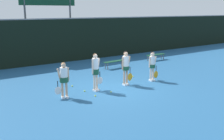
{
  "coord_description": "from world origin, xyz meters",
  "views": [
    {
      "loc": [
        -7.13,
        -10.23,
        3.79
      ],
      "look_at": [
        -0.02,
        0.02,
        0.92
      ],
      "focal_mm": 42.0,
      "sensor_mm": 36.0,
      "label": 1
    }
  ],
  "objects_px": {
    "scoreboard": "(48,3)",
    "bench_courtside": "(115,62)",
    "tennis_ball_3": "(111,92)",
    "bench_far": "(156,55)",
    "tennis_ball_2": "(72,86)",
    "player_1": "(96,69)",
    "tennis_ball_4": "(133,76)",
    "player_3": "(152,64)",
    "tennis_ball_1": "(95,96)",
    "player_0": "(64,77)",
    "player_2": "(126,65)",
    "tennis_ball_0": "(85,91)"
  },
  "relations": [
    {
      "from": "tennis_ball_3",
      "to": "player_1",
      "type": "bearing_deg",
      "value": 123.86
    },
    {
      "from": "tennis_ball_1",
      "to": "tennis_ball_3",
      "type": "relative_size",
      "value": 1.01
    },
    {
      "from": "scoreboard",
      "to": "tennis_ball_3",
      "type": "height_order",
      "value": "scoreboard"
    },
    {
      "from": "player_1",
      "to": "scoreboard",
      "type": "bearing_deg",
      "value": 70.24
    },
    {
      "from": "player_0",
      "to": "tennis_ball_1",
      "type": "relative_size",
      "value": 23.63
    },
    {
      "from": "tennis_ball_2",
      "to": "tennis_ball_3",
      "type": "bearing_deg",
      "value": -61.24
    },
    {
      "from": "bench_courtside",
      "to": "tennis_ball_0",
      "type": "bearing_deg",
      "value": -144.92
    },
    {
      "from": "tennis_ball_1",
      "to": "scoreboard",
      "type": "bearing_deg",
      "value": 79.44
    },
    {
      "from": "bench_far",
      "to": "player_3",
      "type": "relative_size",
      "value": 1.06
    },
    {
      "from": "tennis_ball_4",
      "to": "player_1",
      "type": "bearing_deg",
      "value": -161.44
    },
    {
      "from": "tennis_ball_1",
      "to": "tennis_ball_4",
      "type": "relative_size",
      "value": 0.94
    },
    {
      "from": "tennis_ball_3",
      "to": "tennis_ball_1",
      "type": "bearing_deg",
      "value": -176.19
    },
    {
      "from": "player_3",
      "to": "bench_far",
      "type": "bearing_deg",
      "value": 49.35
    },
    {
      "from": "scoreboard",
      "to": "tennis_ball_3",
      "type": "xyz_separation_m",
      "value": [
        -0.9,
        -9.59,
        -4.25
      ]
    },
    {
      "from": "player_0",
      "to": "player_2",
      "type": "height_order",
      "value": "player_2"
    },
    {
      "from": "player_1",
      "to": "player_2",
      "type": "distance_m",
      "value": 1.79
    },
    {
      "from": "bench_courtside",
      "to": "player_0",
      "type": "height_order",
      "value": "player_0"
    },
    {
      "from": "player_3",
      "to": "tennis_ball_2",
      "type": "distance_m",
      "value": 4.45
    },
    {
      "from": "bench_far",
      "to": "player_2",
      "type": "bearing_deg",
      "value": -143.99
    },
    {
      "from": "bench_courtside",
      "to": "tennis_ball_4",
      "type": "bearing_deg",
      "value": -106.6
    },
    {
      "from": "bench_courtside",
      "to": "tennis_ball_0",
      "type": "relative_size",
      "value": 25.95
    },
    {
      "from": "scoreboard",
      "to": "bench_courtside",
      "type": "xyz_separation_m",
      "value": [
        2.38,
        -5.27,
        -3.88
      ]
    },
    {
      "from": "bench_courtside",
      "to": "player_0",
      "type": "distance_m",
      "value": 6.6
    },
    {
      "from": "player_0",
      "to": "tennis_ball_2",
      "type": "height_order",
      "value": "player_0"
    },
    {
      "from": "scoreboard",
      "to": "bench_courtside",
      "type": "relative_size",
      "value": 3.08
    },
    {
      "from": "bench_far",
      "to": "tennis_ball_0",
      "type": "xyz_separation_m",
      "value": [
        -8.42,
        -3.93,
        -0.35
      ]
    },
    {
      "from": "tennis_ball_0",
      "to": "tennis_ball_3",
      "type": "bearing_deg",
      "value": -41.36
    },
    {
      "from": "tennis_ball_0",
      "to": "tennis_ball_3",
      "type": "relative_size",
      "value": 1.0
    },
    {
      "from": "player_2",
      "to": "tennis_ball_0",
      "type": "height_order",
      "value": "player_2"
    },
    {
      "from": "tennis_ball_1",
      "to": "bench_far",
      "type": "bearing_deg",
      "value": 29.94
    },
    {
      "from": "player_3",
      "to": "tennis_ball_1",
      "type": "relative_size",
      "value": 23.8
    },
    {
      "from": "bench_far",
      "to": "player_1",
      "type": "height_order",
      "value": "player_1"
    },
    {
      "from": "tennis_ball_3",
      "to": "tennis_ball_0",
      "type": "bearing_deg",
      "value": 138.64
    },
    {
      "from": "tennis_ball_0",
      "to": "tennis_ball_2",
      "type": "bearing_deg",
      "value": 95.82
    },
    {
      "from": "bench_courtside",
      "to": "bench_far",
      "type": "xyz_separation_m",
      "value": [
        4.19,
        0.44,
        -0.02
      ]
    },
    {
      "from": "player_1",
      "to": "tennis_ball_1",
      "type": "distance_m",
      "value": 1.33
    },
    {
      "from": "bench_courtside",
      "to": "tennis_ball_2",
      "type": "bearing_deg",
      "value": -155.61
    },
    {
      "from": "bench_far",
      "to": "player_0",
      "type": "distance_m",
      "value": 10.48
    },
    {
      "from": "scoreboard",
      "to": "tennis_ball_2",
      "type": "xyz_separation_m",
      "value": [
        -1.96,
        -7.66,
        -4.25
      ]
    },
    {
      "from": "tennis_ball_0",
      "to": "tennis_ball_1",
      "type": "height_order",
      "value": "same"
    },
    {
      "from": "player_1",
      "to": "tennis_ball_3",
      "type": "relative_size",
      "value": 26.93
    },
    {
      "from": "tennis_ball_1",
      "to": "tennis_ball_2",
      "type": "relative_size",
      "value": 0.96
    },
    {
      "from": "player_3",
      "to": "tennis_ball_2",
      "type": "height_order",
      "value": "player_3"
    },
    {
      "from": "bench_courtside",
      "to": "player_3",
      "type": "height_order",
      "value": "player_3"
    },
    {
      "from": "player_1",
      "to": "tennis_ball_4",
      "type": "distance_m",
      "value": 3.48
    },
    {
      "from": "tennis_ball_0",
      "to": "tennis_ball_3",
      "type": "distance_m",
      "value": 1.26
    },
    {
      "from": "bench_far",
      "to": "player_3",
      "type": "xyz_separation_m",
      "value": [
        -4.43,
        -4.29,
        0.56
      ]
    },
    {
      "from": "tennis_ball_1",
      "to": "tennis_ball_4",
      "type": "distance_m",
      "value": 4.03
    },
    {
      "from": "player_2",
      "to": "tennis_ball_4",
      "type": "relative_size",
      "value": 24.46
    },
    {
      "from": "tennis_ball_2",
      "to": "tennis_ball_3",
      "type": "height_order",
      "value": "tennis_ball_2"
    }
  ]
}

